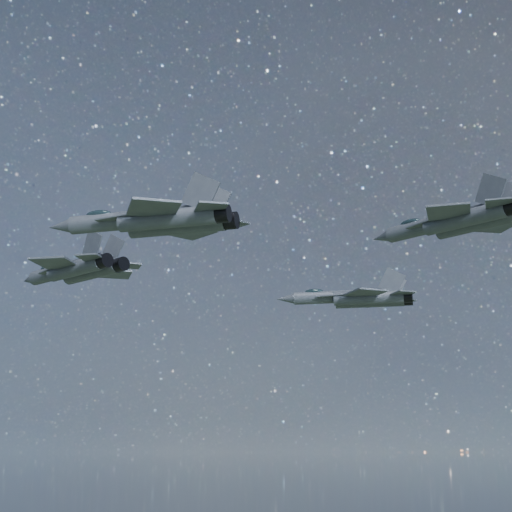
% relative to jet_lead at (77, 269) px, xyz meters
% --- Properties ---
extents(jet_lead, '(18.36, 12.48, 4.61)m').
position_rel_jet_lead_xyz_m(jet_lead, '(0.00, 0.00, 0.00)').
color(jet_lead, '#393F47').
extents(jet_left, '(17.31, 11.69, 4.36)m').
position_rel_jet_lead_xyz_m(jet_left, '(22.81, 24.41, -1.01)').
color(jet_left, '#393F47').
extents(jet_right, '(17.25, 11.87, 4.33)m').
position_rel_jet_lead_xyz_m(jet_right, '(20.24, -13.83, -1.01)').
color(jet_right, '#393F47').
extents(jet_slot, '(16.96, 11.34, 4.30)m').
position_rel_jet_lead_xyz_m(jet_slot, '(39.87, 5.13, 1.19)').
color(jet_slot, '#393F47').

